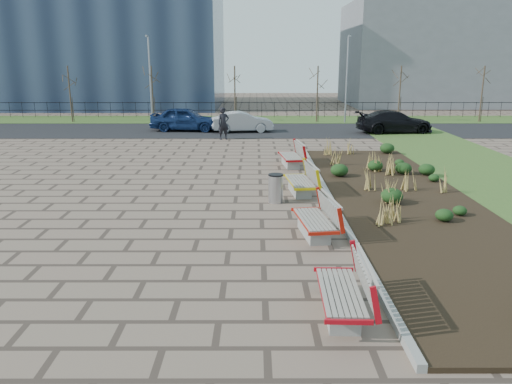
{
  "coord_description": "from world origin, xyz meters",
  "views": [
    {
      "loc": [
        1.48,
        -10.37,
        4.45
      ],
      "look_at": [
        1.5,
        3.0,
        0.9
      ],
      "focal_mm": 35.0,
      "sensor_mm": 36.0,
      "label": 1
    }
  ],
  "objects_px": {
    "bench_d": "(291,155)",
    "car_black": "(394,122)",
    "pedestrian": "(223,124)",
    "lamp_west": "(150,80)",
    "litter_bin": "(276,189)",
    "car_blue": "(185,119)",
    "bench_c": "(300,179)",
    "lamp_east": "(347,80)",
    "bench_a": "(341,289)",
    "car_silver": "(242,122)",
    "bench_b": "(314,217)"
  },
  "relations": [
    {
      "from": "car_silver",
      "to": "lamp_east",
      "type": "relative_size",
      "value": 0.64
    },
    {
      "from": "bench_b",
      "to": "car_blue",
      "type": "xyz_separation_m",
      "value": [
        -6.02,
        19.83,
        0.27
      ]
    },
    {
      "from": "bench_a",
      "to": "car_black",
      "type": "xyz_separation_m",
      "value": [
        7.18,
        23.05,
        0.2
      ]
    },
    {
      "from": "car_black",
      "to": "bench_d",
      "type": "bearing_deg",
      "value": 137.89
    },
    {
      "from": "bench_a",
      "to": "car_blue",
      "type": "relative_size",
      "value": 0.47
    },
    {
      "from": "lamp_west",
      "to": "lamp_east",
      "type": "relative_size",
      "value": 1.0
    },
    {
      "from": "bench_c",
      "to": "bench_d",
      "type": "height_order",
      "value": "same"
    },
    {
      "from": "bench_a",
      "to": "car_blue",
      "type": "xyz_separation_m",
      "value": [
        -6.02,
        24.01,
        0.27
      ]
    },
    {
      "from": "pedestrian",
      "to": "lamp_west",
      "type": "distance_m",
      "value": 9.85
    },
    {
      "from": "bench_a",
      "to": "car_silver",
      "type": "xyz_separation_m",
      "value": [
        -2.34,
        23.43,
        0.15
      ]
    },
    {
      "from": "pedestrian",
      "to": "car_black",
      "type": "relative_size",
      "value": 0.39
    },
    {
      "from": "litter_bin",
      "to": "pedestrian",
      "type": "relative_size",
      "value": 0.49
    },
    {
      "from": "bench_c",
      "to": "lamp_west",
      "type": "height_order",
      "value": "lamp_west"
    },
    {
      "from": "litter_bin",
      "to": "car_blue",
      "type": "distance_m",
      "value": 17.46
    },
    {
      "from": "bench_d",
      "to": "car_silver",
      "type": "relative_size",
      "value": 0.55
    },
    {
      "from": "bench_d",
      "to": "car_silver",
      "type": "xyz_separation_m",
      "value": [
        -2.34,
        10.45,
        0.15
      ]
    },
    {
      "from": "bench_a",
      "to": "lamp_east",
      "type": "distance_m",
      "value": 28.78
    },
    {
      "from": "car_blue",
      "to": "pedestrian",
      "type": "bearing_deg",
      "value": -138.1
    },
    {
      "from": "bench_b",
      "to": "car_black",
      "type": "relative_size",
      "value": 0.45
    },
    {
      "from": "bench_a",
      "to": "bench_c",
      "type": "relative_size",
      "value": 1.0
    },
    {
      "from": "pedestrian",
      "to": "bench_a",
      "type": "bearing_deg",
      "value": -104.07
    },
    {
      "from": "bench_c",
      "to": "pedestrian",
      "type": "relative_size",
      "value": 1.14
    },
    {
      "from": "bench_a",
      "to": "pedestrian",
      "type": "relative_size",
      "value": 1.14
    },
    {
      "from": "pedestrian",
      "to": "lamp_west",
      "type": "bearing_deg",
      "value": 102.71
    },
    {
      "from": "car_black",
      "to": "car_blue",
      "type": "bearing_deg",
      "value": 79.22
    },
    {
      "from": "lamp_east",
      "to": "bench_d",
      "type": "bearing_deg",
      "value": -108.15
    },
    {
      "from": "litter_bin",
      "to": "bench_c",
      "type": "bearing_deg",
      "value": 51.24
    },
    {
      "from": "car_silver",
      "to": "bench_b",
      "type": "bearing_deg",
      "value": 179.32
    },
    {
      "from": "pedestrian",
      "to": "litter_bin",
      "type": "bearing_deg",
      "value": -102.66
    },
    {
      "from": "car_black",
      "to": "bench_a",
      "type": "bearing_deg",
      "value": 156.07
    },
    {
      "from": "bench_d",
      "to": "car_black",
      "type": "xyz_separation_m",
      "value": [
        7.18,
        10.07,
        0.2
      ]
    },
    {
      "from": "bench_a",
      "to": "lamp_east",
      "type": "relative_size",
      "value": 0.35
    },
    {
      "from": "bench_d",
      "to": "car_black",
      "type": "height_order",
      "value": "car_black"
    },
    {
      "from": "bench_d",
      "to": "car_blue",
      "type": "xyz_separation_m",
      "value": [
        -6.02,
        11.03,
        0.27
      ]
    },
    {
      "from": "bench_b",
      "to": "car_silver",
      "type": "bearing_deg",
      "value": 89.54
    },
    {
      "from": "bench_d",
      "to": "lamp_east",
      "type": "height_order",
      "value": "lamp_east"
    },
    {
      "from": "bench_c",
      "to": "car_blue",
      "type": "relative_size",
      "value": 0.47
    },
    {
      "from": "car_blue",
      "to": "lamp_west",
      "type": "height_order",
      "value": "lamp_west"
    },
    {
      "from": "bench_a",
      "to": "bench_b",
      "type": "xyz_separation_m",
      "value": [
        0.0,
        4.17,
        0.0
      ]
    },
    {
      "from": "bench_a",
      "to": "bench_d",
      "type": "distance_m",
      "value": 12.98
    },
    {
      "from": "litter_bin",
      "to": "bench_b",
      "type": "bearing_deg",
      "value": -74.68
    },
    {
      "from": "bench_b",
      "to": "car_blue",
      "type": "distance_m",
      "value": 20.73
    },
    {
      "from": "lamp_east",
      "to": "litter_bin",
      "type": "bearing_deg",
      "value": -105.68
    },
    {
      "from": "bench_b",
      "to": "lamp_east",
      "type": "relative_size",
      "value": 0.35
    },
    {
      "from": "lamp_east",
      "to": "pedestrian",
      "type": "bearing_deg",
      "value": -137.01
    },
    {
      "from": "bench_a",
      "to": "car_black",
      "type": "relative_size",
      "value": 0.45
    },
    {
      "from": "bench_a",
      "to": "car_black",
      "type": "height_order",
      "value": "car_black"
    },
    {
      "from": "litter_bin",
      "to": "lamp_east",
      "type": "bearing_deg",
      "value": 74.32
    },
    {
      "from": "bench_d",
      "to": "litter_bin",
      "type": "distance_m",
      "value": 5.71
    },
    {
      "from": "car_blue",
      "to": "car_silver",
      "type": "height_order",
      "value": "car_blue"
    }
  ]
}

